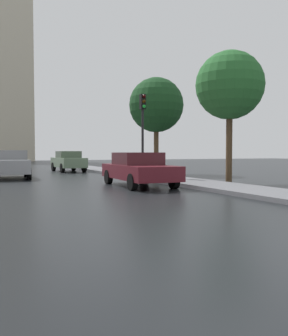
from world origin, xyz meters
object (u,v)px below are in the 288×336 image
(street_tree_far, at_px, (156,105))
(traffic_light, at_px, (143,119))
(car_maroon_mid_road, at_px, (139,169))
(car_green_far_ahead, at_px, (68,161))
(car_silver_near_kerb, at_px, (13,164))
(street_tree_near, at_px, (230,86))

(street_tree_far, bearing_deg, traffic_light, -124.83)
(car_maroon_mid_road, distance_m, car_green_far_ahead, 12.29)
(car_silver_near_kerb, distance_m, car_green_far_ahead, 6.96)
(car_silver_near_kerb, xyz_separation_m, street_tree_far, (8.70, 0.44, 3.61))
(traffic_light, bearing_deg, car_silver_near_kerb, 148.80)
(car_maroon_mid_road, xyz_separation_m, traffic_light, (1.66, 3.18, 2.33))
(car_green_far_ahead, bearing_deg, traffic_light, -80.85)
(car_maroon_mid_road, relative_size, traffic_light, 1.08)
(car_green_far_ahead, bearing_deg, car_maroon_mid_road, -91.21)
(street_tree_far, bearing_deg, car_green_far_ahead, 131.39)
(car_silver_near_kerb, distance_m, street_tree_far, 9.43)
(street_tree_near, relative_size, street_tree_far, 0.96)
(car_maroon_mid_road, bearing_deg, car_green_far_ahead, 92.36)
(traffic_light, bearing_deg, car_maroon_mid_road, -117.51)
(car_maroon_mid_road, distance_m, street_tree_near, 5.62)
(street_tree_near, bearing_deg, car_green_far_ahead, 108.91)
(car_green_far_ahead, relative_size, street_tree_near, 0.72)
(car_maroon_mid_road, distance_m, street_tree_far, 9.23)
(car_green_far_ahead, bearing_deg, car_silver_near_kerb, -128.67)
(car_maroon_mid_road, distance_m, traffic_light, 4.28)
(car_silver_near_kerb, distance_m, street_tree_near, 11.64)
(car_silver_near_kerb, height_order, street_tree_near, street_tree_near)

